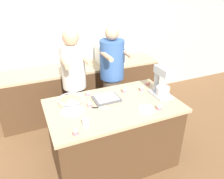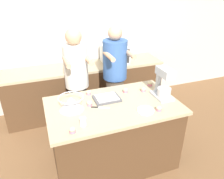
{
  "view_description": "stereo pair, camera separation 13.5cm",
  "coord_description": "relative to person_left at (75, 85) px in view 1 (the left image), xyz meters",
  "views": [
    {
      "loc": [
        -0.92,
        -2.08,
        2.26
      ],
      "look_at": [
        0.0,
        0.05,
        1.08
      ],
      "focal_mm": 35.0,
      "sensor_mm": 36.0,
      "label": 1
    },
    {
      "loc": [
        -0.79,
        -2.13,
        2.26
      ],
      "look_at": [
        0.0,
        0.05,
        1.08
      ],
      "focal_mm": 35.0,
      "sensor_mm": 36.0,
      "label": 2
    }
  ],
  "objects": [
    {
      "name": "cupcake_4",
      "position": [
        0.79,
        -0.56,
        0.04
      ],
      "size": [
        0.07,
        0.07,
        0.06
      ],
      "color": "#D17084",
      "rests_on": "island_counter"
    },
    {
      "name": "person_right",
      "position": [
        0.59,
        0.0,
        -0.01
      ],
      "size": [
        0.37,
        0.52,
        1.68
      ],
      "color": "brown",
      "rests_on": "ground_plane"
    },
    {
      "name": "drinking_glass",
      "position": [
        -0.15,
        -1.03,
        0.05
      ],
      "size": [
        0.07,
        0.07,
        0.09
      ],
      "color": "silver",
      "rests_on": "island_counter"
    },
    {
      "name": "mixing_bowl",
      "position": [
        -0.21,
        -0.67,
        0.09
      ],
      "size": [
        0.29,
        0.29,
        0.16
      ],
      "color": "#BCBCC1",
      "rests_on": "island_counter"
    },
    {
      "name": "back_counter",
      "position": [
        0.29,
        0.68,
        -0.45
      ],
      "size": [
        2.8,
        0.6,
        0.89
      ],
      "color": "#4C331E",
      "rests_on": "ground_plane"
    },
    {
      "name": "cupcake_1",
      "position": [
        0.07,
        -0.39,
        0.04
      ],
      "size": [
        0.07,
        0.07,
        0.06
      ],
      "color": "#D17084",
      "rests_on": "island_counter"
    },
    {
      "name": "baking_tray",
      "position": [
        0.25,
        -0.59,
        0.02
      ],
      "size": [
        0.32,
        0.25,
        0.04
      ],
      "color": "#4C4C51",
      "rests_on": "island_counter"
    },
    {
      "name": "small_plate",
      "position": [
        0.58,
        -1.0,
        0.02
      ],
      "size": [
        0.2,
        0.2,
        0.02
      ],
      "color": "white",
      "rests_on": "island_counter"
    },
    {
      "name": "cupcake_2",
      "position": [
        0.73,
        -1.05,
        0.04
      ],
      "size": [
        0.07,
        0.07,
        0.06
      ],
      "color": "#D17084",
      "rests_on": "island_counter"
    },
    {
      "name": "back_wall",
      "position": [
        0.29,
        1.03,
        0.46
      ],
      "size": [
        10.0,
        0.06,
        2.7
      ],
      "color": "#B2ADA3",
      "rests_on": "ground_plane"
    },
    {
      "name": "cupcake_5",
      "position": [
        0.55,
        -0.5,
        0.04
      ],
      "size": [
        0.07,
        0.07,
        0.06
      ],
      "color": "#D17084",
      "rests_on": "island_counter"
    },
    {
      "name": "cupcake_6",
      "position": [
        0.01,
        -0.67,
        0.04
      ],
      "size": [
        0.07,
        0.07,
        0.06
      ],
      "color": "#D17084",
      "rests_on": "island_counter"
    },
    {
      "name": "microwave_oven",
      "position": [
        0.84,
        0.68,
        0.15
      ],
      "size": [
        0.44,
        0.4,
        0.31
      ],
      "color": "silver",
      "rests_on": "back_counter"
    },
    {
      "name": "cupcake_0",
      "position": [
        -0.28,
        -1.1,
        0.04
      ],
      "size": [
        0.07,
        0.07,
        0.06
      ],
      "color": "#D17084",
      "rests_on": "island_counter"
    },
    {
      "name": "ground_plane",
      "position": [
        0.29,
        -0.74,
        -0.89
      ],
      "size": [
        16.0,
        16.0,
        0.0
      ],
      "primitive_type": "plane",
      "color": "brown"
    },
    {
      "name": "island_counter",
      "position": [
        0.29,
        -0.74,
        -0.44
      ],
      "size": [
        1.6,
        0.95,
        0.9
      ],
      "color": "#4C331E",
      "rests_on": "ground_plane"
    },
    {
      "name": "knife",
      "position": [
        0.11,
        -0.75,
        0.01
      ],
      "size": [
        0.21,
        0.1,
        0.01
      ],
      "color": "#BCBCC1",
      "rests_on": "island_counter"
    },
    {
      "name": "cupcake_3",
      "position": [
        0.96,
        -0.43,
        0.04
      ],
      "size": [
        0.07,
        0.07,
        0.06
      ],
      "color": "#D17084",
      "rests_on": "island_counter"
    },
    {
      "name": "stand_mixer",
      "position": [
        0.94,
        -0.77,
        0.18
      ],
      "size": [
        0.2,
        0.3,
        0.4
      ],
      "color": "#B2B7BC",
      "rests_on": "island_counter"
    },
    {
      "name": "person_left",
      "position": [
        0.0,
        0.0,
        0.0
      ],
      "size": [
        0.35,
        0.51,
        1.69
      ],
      "color": "#232328",
      "rests_on": "ground_plane"
    }
  ]
}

